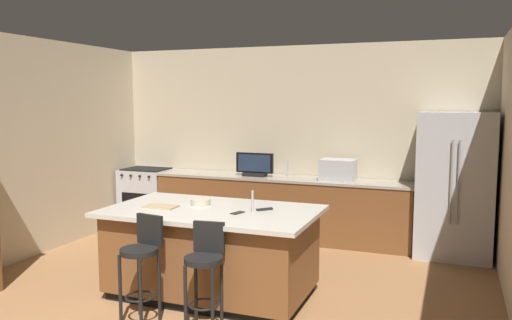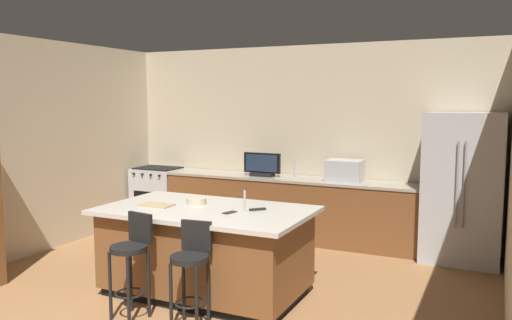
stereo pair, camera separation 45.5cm
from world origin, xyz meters
TOP-DOWN VIEW (x-y plane):
  - wall_back at (0.00, 4.90)m, footprint 6.10×0.12m
  - wall_left at (-2.85, 2.45)m, footprint 0.12×5.30m
  - counter_back at (-0.09, 4.52)m, footprint 3.79×0.62m
  - kitchen_island at (-0.04, 2.12)m, footprint 2.15×1.27m
  - refrigerator at (2.28, 4.45)m, footprint 0.93×0.77m
  - range_oven at (-2.37, 4.52)m, footprint 0.75×0.63m
  - microwave at (0.76, 4.52)m, footprint 0.48×0.36m
  - tv_monitor at (-0.47, 4.47)m, footprint 0.57×0.16m
  - sink_faucet_back at (-0.01, 4.62)m, footprint 0.02×0.02m
  - sink_faucet_island at (0.41, 2.12)m, footprint 0.02×0.02m
  - bar_stool_left at (-0.35, 1.31)m, footprint 0.34×0.36m
  - bar_stool_right at (0.25, 1.38)m, footprint 0.34×0.35m
  - fruit_bowl at (-0.24, 2.26)m, footprint 0.21×0.21m
  - cell_phone at (0.29, 2.03)m, footprint 0.11×0.16m
  - tv_remote at (0.49, 2.26)m, footprint 0.15×0.15m
  - cutting_board at (-0.57, 2.00)m, footprint 0.34×0.22m

SIDE VIEW (x-z plane):
  - counter_back at x=-0.09m, z-range 0.00..0.90m
  - range_oven at x=-2.37m, z-range 0.00..0.92m
  - kitchen_island at x=-0.04m, z-range 0.01..0.92m
  - bar_stool_right at x=0.25m, z-range 0.09..1.03m
  - bar_stool_left at x=-0.35m, z-range 0.10..1.07m
  - cell_phone at x=0.29m, z-range 0.91..0.92m
  - cutting_board at x=-0.57m, z-range 0.91..0.93m
  - tv_remote at x=0.49m, z-range 0.91..0.93m
  - refrigerator at x=2.28m, z-range 0.00..1.87m
  - fruit_bowl at x=-0.24m, z-range 0.91..0.97m
  - sink_faucet_island at x=0.41m, z-range 0.91..1.13m
  - sink_faucet_back at x=-0.01m, z-range 0.90..1.14m
  - microwave at x=0.76m, z-range 0.90..1.20m
  - tv_monitor at x=-0.47m, z-range 0.89..1.23m
  - wall_back at x=0.00m, z-range 0.00..2.81m
  - wall_left at x=-2.85m, z-range 0.00..2.81m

